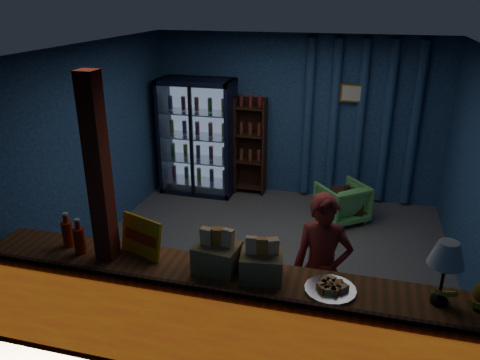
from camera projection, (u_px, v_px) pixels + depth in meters
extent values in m
plane|color=#515154|center=(265.00, 257.00, 5.99)|extent=(4.60, 4.60, 0.00)
plane|color=navy|center=(296.00, 117.00, 7.49)|extent=(4.60, 0.00, 4.60)
plane|color=navy|center=(208.00, 255.00, 3.54)|extent=(4.60, 0.00, 4.60)
plane|color=navy|center=(94.00, 146.00, 6.06)|extent=(0.00, 4.40, 4.40)
plane|color=navy|center=(480.00, 180.00, 4.96)|extent=(0.00, 4.40, 4.40)
plane|color=#472D19|center=(270.00, 48.00, 5.03)|extent=(4.60, 4.60, 0.00)
cube|color=brown|center=(221.00, 319.00, 4.11)|extent=(4.40, 0.55, 0.95)
cube|color=red|center=(211.00, 341.00, 3.85)|extent=(4.35, 0.02, 0.81)
cube|color=#3C2213|center=(210.00, 289.00, 3.69)|extent=(4.40, 0.04, 0.04)
cube|color=maroon|center=(105.00, 222.00, 4.06)|extent=(0.16, 0.16, 2.60)
cube|color=black|center=(203.00, 133.00, 7.92)|extent=(1.20, 0.06, 1.90)
cube|color=black|center=(166.00, 135.00, 7.81)|extent=(0.06, 0.60, 1.90)
cube|color=black|center=(231.00, 140.00, 7.54)|extent=(0.06, 0.60, 1.90)
cube|color=black|center=(196.00, 81.00, 7.34)|extent=(1.20, 0.60, 0.08)
cube|color=black|center=(200.00, 188.00, 8.01)|extent=(1.20, 0.60, 0.08)
cube|color=#99B2D8|center=(202.00, 134.00, 7.87)|extent=(1.08, 0.02, 1.74)
cube|color=white|center=(192.00, 142.00, 7.42)|extent=(1.12, 0.02, 1.78)
cube|color=black|center=(191.00, 142.00, 7.40)|extent=(0.05, 0.05, 1.80)
cube|color=silver|center=(199.00, 181.00, 7.96)|extent=(1.08, 0.48, 0.02)
cylinder|color=#A32117|center=(174.00, 172.00, 8.02)|extent=(0.07, 0.07, 0.22)
cylinder|color=#1E6C1B|center=(187.00, 173.00, 7.97)|extent=(0.07, 0.07, 0.22)
cylinder|color=olive|center=(199.00, 174.00, 7.91)|extent=(0.07, 0.07, 0.22)
cylinder|color=#23164F|center=(212.00, 175.00, 7.86)|extent=(0.07, 0.07, 0.22)
cylinder|color=maroon|center=(225.00, 177.00, 7.81)|extent=(0.07, 0.07, 0.22)
cube|color=silver|center=(199.00, 159.00, 7.81)|extent=(1.08, 0.48, 0.02)
cylinder|color=#1E6C1B|center=(173.00, 149.00, 7.87)|extent=(0.07, 0.07, 0.22)
cylinder|color=olive|center=(186.00, 151.00, 7.82)|extent=(0.07, 0.07, 0.22)
cylinder|color=#23164F|center=(198.00, 152.00, 7.77)|extent=(0.07, 0.07, 0.22)
cylinder|color=maroon|center=(211.00, 153.00, 7.71)|extent=(0.07, 0.07, 0.22)
cylinder|color=#A32117|center=(224.00, 154.00, 7.66)|extent=(0.07, 0.07, 0.22)
cube|color=silver|center=(198.00, 136.00, 7.67)|extent=(1.08, 0.48, 0.02)
cylinder|color=olive|center=(172.00, 126.00, 7.73)|extent=(0.07, 0.07, 0.22)
cylinder|color=#23164F|center=(185.00, 127.00, 7.67)|extent=(0.07, 0.07, 0.22)
cylinder|color=maroon|center=(198.00, 128.00, 7.62)|extent=(0.07, 0.07, 0.22)
cylinder|color=#A32117|center=(211.00, 129.00, 7.56)|extent=(0.07, 0.07, 0.22)
cylinder|color=#1E6C1B|center=(224.00, 130.00, 7.51)|extent=(0.07, 0.07, 0.22)
cube|color=silver|center=(197.00, 112.00, 7.52)|extent=(1.08, 0.48, 0.02)
cylinder|color=#23164F|center=(171.00, 103.00, 7.58)|extent=(0.07, 0.07, 0.22)
cylinder|color=maroon|center=(184.00, 103.00, 7.52)|extent=(0.07, 0.07, 0.22)
cylinder|color=#A32117|center=(197.00, 104.00, 7.47)|extent=(0.07, 0.07, 0.22)
cylinder|color=#1E6C1B|center=(210.00, 105.00, 7.42)|extent=(0.07, 0.07, 0.22)
cylinder|color=olive|center=(224.00, 106.00, 7.36)|extent=(0.07, 0.07, 0.22)
cube|color=#3C2213|center=(252.00, 145.00, 7.79)|extent=(0.50, 0.02, 1.60)
cube|color=#3C2213|center=(237.00, 146.00, 7.73)|extent=(0.03, 0.28, 1.60)
cube|color=#3C2213|center=(264.00, 148.00, 7.62)|extent=(0.03, 0.28, 1.60)
cube|color=#3C2213|center=(250.00, 186.00, 7.94)|extent=(0.46, 0.26, 0.02)
cube|color=#3C2213|center=(250.00, 161.00, 7.77)|extent=(0.46, 0.26, 0.02)
cube|color=#3C2213|center=(251.00, 135.00, 7.60)|extent=(0.46, 0.26, 0.02)
cube|color=#3C2213|center=(251.00, 108.00, 7.44)|extent=(0.46, 0.26, 0.02)
cylinder|color=navy|center=(308.00, 119.00, 7.38)|extent=(0.14, 0.14, 2.50)
cylinder|color=navy|center=(333.00, 121.00, 7.29)|extent=(0.14, 0.14, 2.50)
cylinder|color=navy|center=(360.00, 122.00, 7.19)|extent=(0.14, 0.14, 2.50)
cylinder|color=navy|center=(387.00, 124.00, 7.10)|extent=(0.14, 0.14, 2.50)
cylinder|color=navy|center=(414.00, 126.00, 7.00)|extent=(0.14, 0.14, 2.50)
cube|color=gold|center=(352.00, 93.00, 7.03)|extent=(0.36, 0.03, 0.28)
cube|color=silver|center=(352.00, 93.00, 7.01)|extent=(0.30, 0.01, 0.22)
imported|color=maroon|center=(321.00, 270.00, 4.36)|extent=(0.57, 0.39, 1.50)
imported|color=#66C763|center=(342.00, 202.00, 6.87)|extent=(0.89, 0.89, 0.58)
cube|color=#3C2213|center=(346.00, 205.00, 6.93)|extent=(0.51, 0.38, 0.45)
cylinder|color=#3C2213|center=(347.00, 188.00, 6.83)|extent=(0.09, 0.09, 0.09)
cube|color=#DD9B0B|center=(141.00, 237.00, 4.16)|extent=(0.45, 0.24, 0.36)
cube|color=red|center=(140.00, 238.00, 4.14)|extent=(0.37, 0.15, 0.09)
cylinder|color=red|center=(68.00, 234.00, 4.32)|extent=(0.10, 0.10, 0.24)
cylinder|color=red|center=(65.00, 218.00, 4.26)|extent=(0.05, 0.05, 0.09)
cylinder|color=white|center=(65.00, 214.00, 4.25)|extent=(0.05, 0.05, 0.02)
cylinder|color=red|center=(80.00, 241.00, 4.21)|extent=(0.10, 0.10, 0.24)
cylinder|color=red|center=(77.00, 224.00, 4.15)|extent=(0.05, 0.05, 0.09)
cylinder|color=white|center=(77.00, 220.00, 4.13)|extent=(0.05, 0.05, 0.02)
cube|color=olive|center=(217.00, 257.00, 3.95)|extent=(0.39, 0.34, 0.24)
cube|color=orange|center=(207.00, 235.00, 3.91)|extent=(0.10, 0.07, 0.15)
cube|color=orange|center=(217.00, 237.00, 3.88)|extent=(0.10, 0.07, 0.15)
cube|color=orange|center=(227.00, 239.00, 3.85)|extent=(0.10, 0.07, 0.15)
cube|color=olive|center=(262.00, 266.00, 3.84)|extent=(0.38, 0.33, 0.22)
cube|color=orange|center=(251.00, 246.00, 3.78)|extent=(0.10, 0.07, 0.14)
cube|color=orange|center=(262.00, 246.00, 3.77)|extent=(0.10, 0.07, 0.14)
cube|color=orange|center=(273.00, 247.00, 3.76)|extent=(0.10, 0.07, 0.14)
cylinder|color=silver|center=(330.00, 290.00, 3.70)|extent=(0.41, 0.41, 0.02)
cube|color=orange|center=(341.00, 288.00, 3.67)|extent=(0.09, 0.06, 0.04)
cube|color=orange|center=(338.00, 283.00, 3.73)|extent=(0.11, 0.11, 0.04)
cube|color=orange|center=(331.00, 280.00, 3.76)|extent=(0.06, 0.09, 0.04)
cube|color=orange|center=(324.00, 281.00, 3.75)|extent=(0.11, 0.11, 0.04)
cube|color=orange|center=(320.00, 285.00, 3.71)|extent=(0.09, 0.06, 0.04)
cube|color=orange|center=(323.00, 289.00, 3.65)|extent=(0.11, 0.11, 0.04)
cube|color=orange|center=(330.00, 292.00, 3.62)|extent=(0.06, 0.09, 0.04)
cube|color=orange|center=(337.00, 291.00, 3.62)|extent=(0.11, 0.11, 0.04)
cylinder|color=black|center=(438.00, 301.00, 3.55)|extent=(0.12, 0.12, 0.04)
cylinder|color=black|center=(442.00, 280.00, 3.48)|extent=(0.02, 0.02, 0.37)
cone|color=white|center=(447.00, 253.00, 3.40)|extent=(0.27, 0.27, 0.19)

